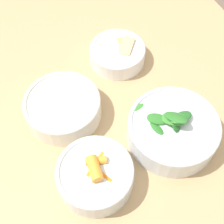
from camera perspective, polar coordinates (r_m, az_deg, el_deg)
The scene contains 6 objects.
ground_plane at distance 1.46m, azimuth -1.53°, elevation -16.61°, with size 10.00×10.00×0.00m, color brown.
dining_table at distance 0.84m, azimuth -2.55°, elevation -3.33°, with size 1.24×0.98×0.78m.
bowl_carrots at distance 0.64m, azimuth -3.08°, elevation -11.37°, with size 0.15×0.15×0.08m.
bowl_greens at distance 0.69m, azimuth 10.93°, elevation -3.11°, with size 0.20×0.20×0.10m.
bowl_beans_hotdog at distance 0.73m, azimuth -8.93°, elevation 0.85°, with size 0.18×0.18×0.06m.
bowl_cookies at distance 0.83m, azimuth 1.04°, elevation 10.71°, with size 0.14×0.14×0.05m.
Camera 1 is at (-0.40, 0.13, 1.40)m, focal length 50.00 mm.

